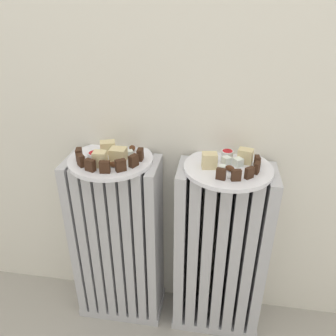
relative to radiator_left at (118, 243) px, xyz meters
name	(u,v)px	position (x,y,z in m)	size (l,w,h in m)	color
radiator_left	(118,243)	(0.00, 0.00, 0.00)	(0.30, 0.15, 0.63)	#B2B2B7
radiator_right	(220,254)	(0.35, 0.00, 0.00)	(0.30, 0.15, 0.63)	#B2B2B7
plate_left	(111,160)	(0.00, 0.00, 0.32)	(0.26, 0.26, 0.01)	white
plate_right	(228,168)	(0.35, 0.00, 0.32)	(0.26, 0.26, 0.01)	white
dark_cake_slice_left_0	(79,154)	(-0.09, -0.02, 0.35)	(0.03, 0.02, 0.03)	#382114
dark_cake_slice_left_1	(81,160)	(-0.07, -0.06, 0.35)	(0.03, 0.02, 0.03)	#382114
dark_cake_slice_left_2	(90,165)	(-0.03, -0.09, 0.35)	(0.03, 0.02, 0.03)	#382114
dark_cake_slice_left_3	(105,167)	(0.01, -0.09, 0.35)	(0.03, 0.02, 0.03)	#382114
dark_cake_slice_left_4	(121,165)	(0.05, -0.07, 0.35)	(0.03, 0.02, 0.03)	#382114
dark_cake_slice_left_5	(134,161)	(0.08, -0.04, 0.35)	(0.03, 0.02, 0.03)	#382114
dark_cake_slice_left_6	(140,155)	(0.09, 0.00, 0.35)	(0.03, 0.02, 0.03)	#382114
marble_cake_slice_left_0	(100,159)	(-0.01, -0.05, 0.35)	(0.04, 0.03, 0.05)	beige
marble_cake_slice_left_1	(118,154)	(0.03, -0.01, 0.35)	(0.05, 0.04, 0.04)	beige
marble_cake_slice_left_2	(108,147)	(-0.02, 0.04, 0.35)	(0.05, 0.03, 0.04)	beige
turkish_delight_left_0	(130,154)	(0.05, 0.02, 0.34)	(0.02, 0.02, 0.02)	white
turkish_delight_left_1	(118,151)	(0.01, 0.03, 0.34)	(0.02, 0.02, 0.02)	white
medjool_date_left_0	(114,164)	(0.03, -0.05, 0.34)	(0.03, 0.02, 0.02)	#4C2814
medjool_date_left_1	(132,148)	(0.05, 0.06, 0.34)	(0.03, 0.02, 0.02)	#4C2814
jam_bowl_left	(95,155)	(-0.04, -0.01, 0.34)	(0.04, 0.04, 0.02)	white
dark_cake_slice_right_0	(221,174)	(0.33, -0.08, 0.35)	(0.03, 0.01, 0.03)	#382114
dark_cake_slice_right_1	(236,175)	(0.37, -0.08, 0.35)	(0.03, 0.01, 0.03)	#382114
dark_cake_slice_right_2	(249,173)	(0.40, -0.06, 0.35)	(0.03, 0.01, 0.03)	#382114
dark_cake_slice_right_3	(257,168)	(0.43, -0.03, 0.35)	(0.03, 0.01, 0.03)	#382114
dark_cake_slice_right_4	(257,161)	(0.43, 0.01, 0.35)	(0.03, 0.01, 0.03)	#382114
marble_cake_slice_right_0	(209,161)	(0.30, -0.02, 0.35)	(0.04, 0.03, 0.04)	beige
marble_cake_slice_right_1	(245,156)	(0.40, 0.03, 0.35)	(0.04, 0.03, 0.04)	beige
turkish_delight_right_0	(226,160)	(0.34, 0.02, 0.34)	(0.02, 0.02, 0.02)	white
turkish_delight_right_1	(222,168)	(0.33, -0.03, 0.34)	(0.02, 0.02, 0.02)	white
turkish_delight_right_2	(238,162)	(0.38, 0.01, 0.34)	(0.02, 0.02, 0.02)	white
medjool_date_right_0	(215,159)	(0.31, 0.03, 0.34)	(0.03, 0.02, 0.01)	#4C2814
medjool_date_right_1	(230,168)	(0.35, -0.03, 0.34)	(0.03, 0.02, 0.02)	#4C2814
jam_bowl_right	(227,154)	(0.35, 0.05, 0.34)	(0.04, 0.04, 0.02)	white
fork	(225,169)	(0.34, -0.02, 0.33)	(0.03, 0.09, 0.00)	silver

